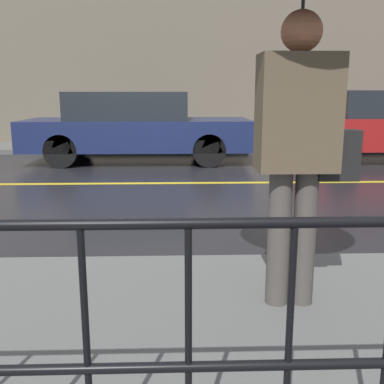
{
  "coord_description": "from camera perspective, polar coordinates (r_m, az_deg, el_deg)",
  "views": [
    {
      "loc": [
        0.47,
        -7.11,
        1.41
      ],
      "look_at": [
        0.63,
        -2.22,
        0.34
      ],
      "focal_mm": 42.0,
      "sensor_mm": 36.0,
      "label": 1
    }
  ],
  "objects": [
    {
      "name": "railing_foreground",
      "position": [
        1.59,
        -19.53,
        -15.31
      ],
      "size": [
        12.0,
        0.04,
        0.92
      ],
      "color": "black",
      "rests_on": "sidewalk_near"
    },
    {
      "name": "building_storefront",
      "position": [
        12.88,
        -4.17,
        17.98
      ],
      "size": [
        28.0,
        0.3,
        5.37
      ],
      "color": "#706656",
      "rests_on": "ground_plane"
    },
    {
      "name": "sidewalk_far",
      "position": [
        11.78,
        -4.18,
        5.71
      ],
      "size": [
        28.0,
        1.93,
        0.11
      ],
      "color": "#60605E",
      "rests_on": "ground_plane"
    },
    {
      "name": "pedestrian",
      "position": [
        2.76,
        13.99,
        21.64
      ],
      "size": [
        1.14,
        1.14,
        2.19
      ],
      "rotation": [
        0.0,
        0.0,
        3.14
      ],
      "color": "#4C4742",
      "rests_on": "sidewalk_near"
    },
    {
      "name": "sidewalk_near",
      "position": [
        2.7,
        -12.23,
        -18.05
      ],
      "size": [
        28.0,
        2.4,
        0.11
      ],
      "color": "#60605E",
      "rests_on": "ground_plane"
    },
    {
      "name": "lane_marking",
      "position": [
        7.26,
        -5.55,
        1.13
      ],
      "size": [
        25.2,
        0.12,
        0.01
      ],
      "color": "gold",
      "rests_on": "ground_plane"
    },
    {
      "name": "car_navy",
      "position": [
        9.61,
        -7.17,
        8.26
      ],
      "size": [
        4.65,
        1.82,
        1.45
      ],
      "color": "#19234C",
      "rests_on": "ground_plane"
    },
    {
      "name": "ground_plane",
      "position": [
        7.26,
        -5.55,
        1.1
      ],
      "size": [
        80.0,
        80.0,
        0.0
      ],
      "primitive_type": "plane",
      "color": "black"
    }
  ]
}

